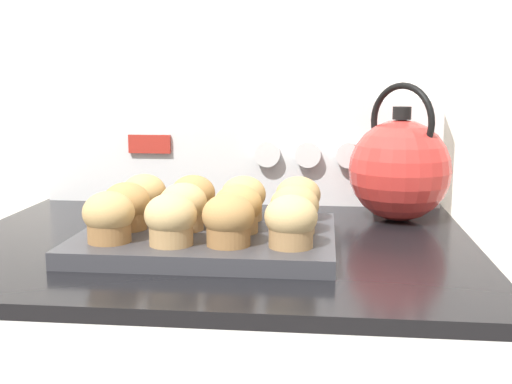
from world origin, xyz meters
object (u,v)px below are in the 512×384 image
object	(u,v)px
muffin_r1_c2	(238,209)
muffin_r2_c1	(193,197)
muffin_r0_c0	(109,217)
muffin_r0_c3	(291,222)
muffin_r2_c0	(144,196)
muffin_r1_c1	(183,207)
tea_kettle	(399,168)
muffin_pan	(210,239)
muffin_r2_c3	(298,199)
muffin_r1_c3	(294,210)
muffin_r0_c2	(228,220)
muffin_r1_c0	(127,206)
muffin_r0_c1	(171,220)
muffin_r2_c2	(244,199)

from	to	relation	value
muffin_r1_c2	muffin_r2_c1	world-z (taller)	same
muffin_r0_c0	muffin_r0_c3	xyz separation A→B (m)	(0.23, 0.00, 0.00)
muffin_r0_c0	muffin_r2_c1	world-z (taller)	same
muffin_r0_c0	muffin_r2_c0	distance (m)	0.15
muffin_r1_c1	tea_kettle	xyz separation A→B (m)	(0.31, 0.20, 0.03)
muffin_pan	muffin_r2_c0	bearing A→B (deg)	145.76
muffin_r2_c1	muffin_r2_c3	xyz separation A→B (m)	(0.15, 0.00, 0.00)
muffin_r2_c3	muffin_r1_c3	bearing A→B (deg)	-91.02
muffin_r0_c0	muffin_r2_c1	size ratio (longest dim) A/B	1.00
muffin_r0_c2	muffin_r1_c0	size ratio (longest dim) A/B	1.00
muffin_r0_c1	muffin_r2_c0	size ratio (longest dim) A/B	1.00
muffin_r1_c1	muffin_r1_c3	bearing A→B (deg)	-1.17
muffin_r1_c0	muffin_r0_c3	bearing A→B (deg)	-17.33
muffin_r0_c2	muffin_r2_c3	bearing A→B (deg)	62.29
muffin_r1_c0	muffin_r2_c3	bearing A→B (deg)	18.89
muffin_pan	muffin_r0_c1	xyz separation A→B (m)	(-0.03, -0.08, 0.04)
muffin_r0_c0	tea_kettle	size ratio (longest dim) A/B	0.30
muffin_r1_c1	muffin_r0_c1	bearing A→B (deg)	-88.25
muffin_pan	muffin_r1_c0	bearing A→B (deg)	-179.45
muffin_pan	muffin_r2_c1	size ratio (longest dim) A/B	5.24
muffin_r2_c0	muffin_r0_c0	bearing A→B (deg)	-91.11
muffin_r0_c2	muffin_r2_c1	world-z (taller)	same
tea_kettle	muffin_pan	bearing A→B (deg)	-143.73
muffin_r0_c1	tea_kettle	xyz separation A→B (m)	(0.31, 0.28, 0.03)
muffin_r1_c3	muffin_r2_c1	distance (m)	0.17
tea_kettle	muffin_r0_c1	bearing A→B (deg)	-137.84
muffin_r2_c3	muffin_r2_c1	bearing A→B (deg)	-178.66
muffin_r0_c0	muffin_r1_c1	bearing A→B (deg)	43.88
muffin_r0_c2	muffin_r1_c3	distance (m)	0.11
muffin_r0_c1	muffin_r2_c0	xyz separation A→B (m)	(-0.08, 0.15, 0.00)
muffin_r0_c3	muffin_r1_c0	world-z (taller)	same
muffin_r1_c3	muffin_r2_c2	xyz separation A→B (m)	(-0.08, 0.07, 0.00)
muffin_r1_c2	muffin_r2_c2	bearing A→B (deg)	91.62
muffin_r0_c2	muffin_r2_c1	size ratio (longest dim) A/B	1.00
muffin_r0_c0	muffin_r1_c1	distance (m)	0.11
muffin_r1_c3	tea_kettle	bearing A→B (deg)	51.69
muffin_r0_c3	muffin_r2_c3	distance (m)	0.15
muffin_r1_c2	tea_kettle	distance (m)	0.31
muffin_r1_c0	muffin_r1_c1	xyz separation A→B (m)	(0.08, 0.00, 0.00)
muffin_r0_c1	muffin_r0_c2	xyz separation A→B (m)	(0.07, 0.01, 0.00)
muffin_r0_c1	muffin_r0_c2	world-z (taller)	same
muffin_r2_c2	muffin_r2_c3	size ratio (longest dim) A/B	1.00
muffin_r2_c3	muffin_r1_c0	bearing A→B (deg)	-161.11
muffin_r0_c2	muffin_r0_c3	size ratio (longest dim) A/B	1.00
muffin_r0_c1	muffin_r2_c0	world-z (taller)	same
muffin_r0_c2	muffin_r2_c2	xyz separation A→B (m)	(-0.00, 0.15, 0.00)
muffin_r0_c0	muffin_r1_c0	size ratio (longest dim) A/B	1.00
muffin_r1_c0	muffin_r2_c2	xyz separation A→B (m)	(0.15, 0.08, 0.00)
muffin_r1_c3	muffin_r1_c0	bearing A→B (deg)	-179.75
muffin_pan	muffin_r1_c3	size ratio (longest dim) A/B	5.24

